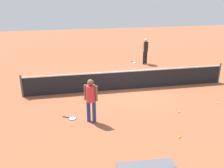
{
  "coord_description": "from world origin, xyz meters",
  "views": [
    {
      "loc": [
        -2.95,
        -11.16,
        4.71
      ],
      "look_at": [
        -1.06,
        -1.45,
        0.9
      ],
      "focal_mm": 39.87,
      "sensor_mm": 36.0,
      "label": 1
    }
  ],
  "objects_px": {
    "tennis_ball_by_net": "(179,112)",
    "courtside_bench": "(146,167)",
    "tennis_ball_midcourt": "(179,137)",
    "tennis_racket_near_player": "(72,118)",
    "player_near_side": "(91,97)",
    "tennis_ball_near_player": "(218,103)",
    "tennis_racket_far_player": "(134,63)",
    "player_far_side": "(145,49)"
  },
  "relations": [
    {
      "from": "tennis_ball_by_net",
      "to": "tennis_ball_midcourt",
      "type": "height_order",
      "value": "same"
    },
    {
      "from": "tennis_ball_near_player",
      "to": "courtside_bench",
      "type": "bearing_deg",
      "value": -140.04
    },
    {
      "from": "tennis_racket_near_player",
      "to": "tennis_ball_near_player",
      "type": "bearing_deg",
      "value": 0.99
    },
    {
      "from": "tennis_racket_near_player",
      "to": "tennis_ball_midcourt",
      "type": "bearing_deg",
      "value": -30.14
    },
    {
      "from": "tennis_ball_by_net",
      "to": "courtside_bench",
      "type": "bearing_deg",
      "value": -126.85
    },
    {
      "from": "tennis_ball_near_player",
      "to": "tennis_ball_by_net",
      "type": "height_order",
      "value": "same"
    },
    {
      "from": "tennis_racket_near_player",
      "to": "tennis_ball_by_net",
      "type": "xyz_separation_m",
      "value": [
        4.3,
        -0.33,
        0.02
      ]
    },
    {
      "from": "player_near_side",
      "to": "player_far_side",
      "type": "xyz_separation_m",
      "value": [
        4.37,
        7.01,
        0.0
      ]
    },
    {
      "from": "tennis_racket_far_player",
      "to": "courtside_bench",
      "type": "xyz_separation_m",
      "value": [
        -2.69,
        -10.68,
        0.4
      ]
    },
    {
      "from": "player_far_side",
      "to": "tennis_racket_near_player",
      "type": "xyz_separation_m",
      "value": [
        -5.1,
        -6.62,
        -1.0
      ]
    },
    {
      "from": "tennis_ball_by_net",
      "to": "player_far_side",
      "type": "bearing_deg",
      "value": 83.44
    },
    {
      "from": "tennis_ball_midcourt",
      "to": "courtside_bench",
      "type": "distance_m",
      "value": 2.45
    },
    {
      "from": "tennis_racket_near_player",
      "to": "tennis_racket_far_player",
      "type": "xyz_separation_m",
      "value": [
        4.45,
        6.97,
        0.0
      ]
    },
    {
      "from": "tennis_ball_midcourt",
      "to": "tennis_racket_far_player",
      "type": "bearing_deg",
      "value": 84.01
    },
    {
      "from": "player_near_side",
      "to": "tennis_ball_by_net",
      "type": "height_order",
      "value": "player_near_side"
    },
    {
      "from": "tennis_racket_near_player",
      "to": "tennis_ball_midcourt",
      "type": "distance_m",
      "value": 4.06
    },
    {
      "from": "player_near_side",
      "to": "tennis_racket_near_player",
      "type": "height_order",
      "value": "player_near_side"
    },
    {
      "from": "tennis_racket_far_player",
      "to": "tennis_ball_by_net",
      "type": "height_order",
      "value": "tennis_ball_by_net"
    },
    {
      "from": "player_near_side",
      "to": "player_far_side",
      "type": "relative_size",
      "value": 1.0
    },
    {
      "from": "tennis_ball_near_player",
      "to": "tennis_ball_midcourt",
      "type": "relative_size",
      "value": 1.0
    },
    {
      "from": "tennis_ball_by_net",
      "to": "tennis_ball_midcourt",
      "type": "xyz_separation_m",
      "value": [
        -0.79,
        -1.71,
        0.0
      ]
    },
    {
      "from": "tennis_racket_near_player",
      "to": "tennis_ball_midcourt",
      "type": "xyz_separation_m",
      "value": [
        3.51,
        -2.04,
        0.02
      ]
    },
    {
      "from": "tennis_ball_by_net",
      "to": "courtside_bench",
      "type": "xyz_separation_m",
      "value": [
        -2.54,
        -3.39,
        0.38
      ]
    },
    {
      "from": "tennis_racket_far_player",
      "to": "tennis_ball_midcourt",
      "type": "height_order",
      "value": "tennis_ball_midcourt"
    },
    {
      "from": "tennis_ball_by_net",
      "to": "courtside_bench",
      "type": "distance_m",
      "value": 4.25
    },
    {
      "from": "tennis_racket_far_player",
      "to": "tennis_ball_near_player",
      "type": "bearing_deg",
      "value": -74.77
    },
    {
      "from": "player_near_side",
      "to": "tennis_racket_far_player",
      "type": "xyz_separation_m",
      "value": [
        3.73,
        7.35,
        -1.0
      ]
    },
    {
      "from": "player_far_side",
      "to": "tennis_racket_far_player",
      "type": "xyz_separation_m",
      "value": [
        -0.64,
        0.34,
        -1.0
      ]
    },
    {
      "from": "player_near_side",
      "to": "tennis_racket_near_player",
      "type": "relative_size",
      "value": 2.88
    },
    {
      "from": "tennis_ball_by_net",
      "to": "tennis_ball_near_player",
      "type": "bearing_deg",
      "value": 12.15
    },
    {
      "from": "tennis_racket_near_player",
      "to": "player_near_side",
      "type": "bearing_deg",
      "value": -27.84
    },
    {
      "from": "tennis_ball_near_player",
      "to": "tennis_ball_by_net",
      "type": "xyz_separation_m",
      "value": [
        -2.02,
        -0.44,
        0.0
      ]
    },
    {
      "from": "player_near_side",
      "to": "tennis_ball_by_net",
      "type": "xyz_separation_m",
      "value": [
        3.57,
        0.06,
        -0.98
      ]
    },
    {
      "from": "player_far_side",
      "to": "tennis_ball_by_net",
      "type": "relative_size",
      "value": 25.76
    },
    {
      "from": "tennis_racket_near_player",
      "to": "player_far_side",
      "type": "bearing_deg",
      "value": 52.42
    },
    {
      "from": "tennis_ball_near_player",
      "to": "courtside_bench",
      "type": "xyz_separation_m",
      "value": [
        -4.56,
        -3.82,
        0.38
      ]
    },
    {
      "from": "player_near_side",
      "to": "tennis_ball_by_net",
      "type": "bearing_deg",
      "value": 0.93
    },
    {
      "from": "tennis_racket_near_player",
      "to": "courtside_bench",
      "type": "distance_m",
      "value": 4.13
    },
    {
      "from": "tennis_racket_far_player",
      "to": "tennis_ball_by_net",
      "type": "bearing_deg",
      "value": -91.23
    },
    {
      "from": "courtside_bench",
      "to": "tennis_ball_near_player",
      "type": "bearing_deg",
      "value": 39.96
    },
    {
      "from": "tennis_racket_far_player",
      "to": "courtside_bench",
      "type": "relative_size",
      "value": 0.39
    },
    {
      "from": "player_near_side",
      "to": "tennis_ball_near_player",
      "type": "distance_m",
      "value": 5.7
    }
  ]
}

